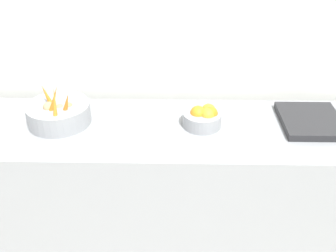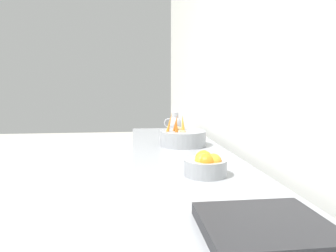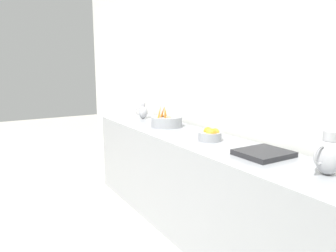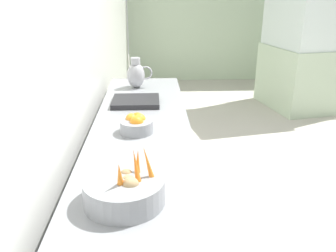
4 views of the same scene
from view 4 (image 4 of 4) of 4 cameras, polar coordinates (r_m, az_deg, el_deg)
tile_wall_left at (r=2.29m, az=-15.48°, el=16.94°), size 0.10×8.34×3.00m
prep_counter at (r=2.12m, az=-4.25°, el=-13.66°), size 0.60×3.00×0.86m
vegetable_colander at (r=1.40m, az=-7.02°, el=-10.28°), size 0.32×0.32×0.23m
orange_bowl at (r=2.05m, az=-5.14°, el=0.32°), size 0.19×0.19×0.11m
metal_pitcher_tall at (r=3.00m, az=-5.17°, el=8.36°), size 0.21×0.15×0.25m
counter_sink_basin at (r=2.58m, az=-5.24°, el=4.02°), size 0.34×0.30×0.04m
glass_block_booth at (r=5.52m, az=22.71°, el=13.87°), size 1.40×1.33×2.19m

